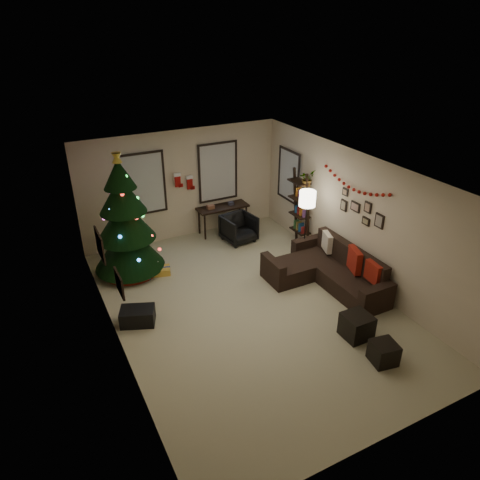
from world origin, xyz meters
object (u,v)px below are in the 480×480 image
(christmas_tree, at_px, (125,224))
(desk_chair, at_px, (239,228))
(bookshelf, at_px, (301,210))
(desk, at_px, (223,209))
(sofa, at_px, (328,271))

(christmas_tree, height_order, desk_chair, christmas_tree)
(desk_chair, height_order, bookshelf, bookshelf)
(desk, bearing_deg, christmas_tree, -161.76)
(sofa, xyz_separation_m, desk_chair, (-0.79, 2.56, 0.08))
(desk_chair, bearing_deg, christmas_tree, 176.29)
(sofa, distance_m, desk, 3.35)
(desk, relative_size, bookshelf, 0.69)
(desk, distance_m, desk_chair, 0.72)
(bookshelf, bearing_deg, sofa, -103.96)
(christmas_tree, height_order, bookshelf, christmas_tree)
(desk_chair, bearing_deg, sofa, -81.14)
(christmas_tree, xyz_separation_m, sofa, (3.58, -2.33, -0.89))
(christmas_tree, relative_size, bookshelf, 1.46)
(christmas_tree, relative_size, desk_chair, 4.03)
(christmas_tree, xyz_separation_m, desk_chair, (2.79, 0.23, -0.81))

